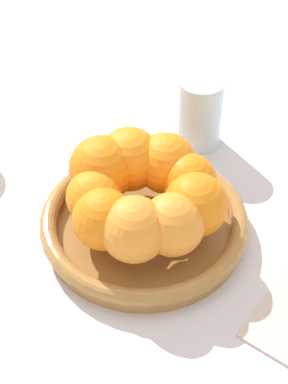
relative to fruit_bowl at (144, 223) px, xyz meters
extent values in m
plane|color=silver|center=(0.00, 0.00, -0.02)|extent=(4.00, 4.00, 0.00)
cylinder|color=#A57238|center=(0.00, 0.00, -0.01)|extent=(0.25, 0.25, 0.01)
torus|color=#A57238|center=(0.00, 0.00, 0.01)|extent=(0.26, 0.26, 0.02)
sphere|color=orange|center=(-0.01, -0.06, 0.06)|extent=(0.08, 0.08, 0.08)
sphere|color=orange|center=(0.04, -0.05, 0.06)|extent=(0.08, 0.08, 0.08)
sphere|color=orange|center=(0.06, -0.02, 0.06)|extent=(0.08, 0.08, 0.08)
sphere|color=orange|center=(0.05, 0.03, 0.05)|extent=(0.07, 0.07, 0.07)
sphere|color=orange|center=(0.03, 0.06, 0.05)|extent=(0.07, 0.07, 0.07)
sphere|color=orange|center=(-0.01, 0.06, 0.06)|extent=(0.08, 0.08, 0.08)
sphere|color=orange|center=(-0.05, 0.04, 0.05)|extent=(0.08, 0.08, 0.08)
sphere|color=orange|center=(-0.06, 0.00, 0.06)|extent=(0.08, 0.08, 0.08)
sphere|color=orange|center=(-0.04, -0.04, 0.05)|extent=(0.07, 0.07, 0.07)
cylinder|color=silver|center=(-0.01, -0.20, 0.04)|extent=(0.06, 0.06, 0.11)
camera|label=1|loc=(-0.20, 0.52, 0.59)|focal=60.00mm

